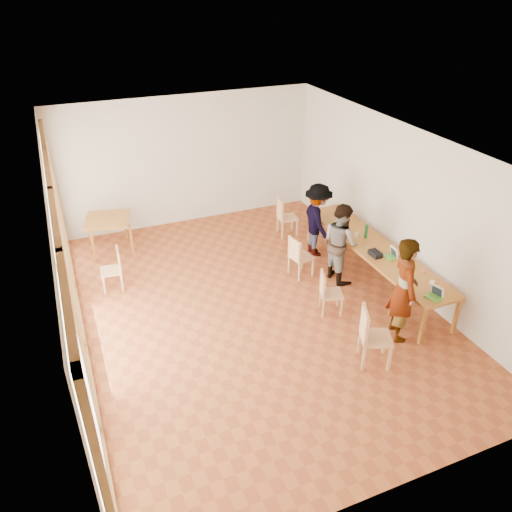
{
  "coord_description": "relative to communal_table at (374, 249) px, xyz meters",
  "views": [
    {
      "loc": [
        -2.77,
        -6.84,
        5.34
      ],
      "look_at": [
        0.04,
        -0.04,
        1.1
      ],
      "focal_mm": 35.0,
      "sensor_mm": 36.0,
      "label": 1
    }
  ],
  "objects": [
    {
      "name": "ground",
      "position": [
        -2.5,
        0.03,
        -0.7
      ],
      "size": [
        8.0,
        8.0,
        0.0
      ],
      "primitive_type": "plane",
      "color": "#9D4F26",
      "rests_on": "ground"
    },
    {
      "name": "wall_back",
      "position": [
        -2.5,
        4.03,
        0.8
      ],
      "size": [
        6.0,
        0.1,
        3.0
      ],
      "primitive_type": "cube",
      "color": "beige",
      "rests_on": "ground"
    },
    {
      "name": "wall_front",
      "position": [
        -2.5,
        -3.97,
        0.8
      ],
      "size": [
        6.0,
        0.1,
        3.0
      ],
      "primitive_type": "cube",
      "color": "beige",
      "rests_on": "ground"
    },
    {
      "name": "wall_right",
      "position": [
        0.5,
        0.03,
        0.8
      ],
      "size": [
        0.1,
        8.0,
        3.0
      ],
      "primitive_type": "cube",
      "color": "beige",
      "rests_on": "ground"
    },
    {
      "name": "window_wall",
      "position": [
        -5.46,
        0.03,
        0.8
      ],
      "size": [
        0.1,
        8.0,
        3.0
      ],
      "primitive_type": "cube",
      "color": "white",
      "rests_on": "ground"
    },
    {
      "name": "ceiling",
      "position": [
        -2.5,
        0.03,
        2.32
      ],
      "size": [
        6.0,
        8.0,
        0.04
      ],
      "primitive_type": "cube",
      "color": "white",
      "rests_on": "wall_back"
    },
    {
      "name": "communal_table",
      "position": [
        0.0,
        0.0,
        0.0
      ],
      "size": [
        0.8,
        4.0,
        0.75
      ],
      "color": "#AB6926",
      "rests_on": "ground"
    },
    {
      "name": "side_table",
      "position": [
        -4.54,
        3.23,
        -0.03
      ],
      "size": [
        0.9,
        0.9,
        0.75
      ],
      "rotation": [
        0.0,
        0.0,
        -0.24
      ],
      "color": "#AB6926",
      "rests_on": "ground"
    },
    {
      "name": "chair_near",
      "position": [
        -1.4,
        -1.97,
        -0.1
      ],
      "size": [
        0.6,
        0.6,
        0.52
      ],
      "rotation": [
        0.0,
        0.0,
        -0.42
      ],
      "color": "#E3A971",
      "rests_on": "ground"
    },
    {
      "name": "chair_mid",
      "position": [
        -1.34,
        -0.58,
        -0.21
      ],
      "size": [
        0.48,
        0.48,
        0.43
      ],
      "rotation": [
        0.0,
        0.0,
        -0.35
      ],
      "color": "#E3A971",
      "rests_on": "ground"
    },
    {
      "name": "chair_far",
      "position": [
        -1.26,
        0.7,
        -0.18
      ],
      "size": [
        0.46,
        0.46,
        0.45
      ],
      "rotation": [
        0.0,
        0.0,
        0.19
      ],
      "color": "#E3A971",
      "rests_on": "ground"
    },
    {
      "name": "chair_empty",
      "position": [
        -0.77,
        2.43,
        -0.16
      ],
      "size": [
        0.46,
        0.46,
        0.47
      ],
      "rotation": [
        0.0,
        0.0,
        -0.13
      ],
      "color": "#E3A971",
      "rests_on": "ground"
    },
    {
      "name": "chair_spare",
      "position": [
        -4.65,
        1.65,
        -0.2
      ],
      "size": [
        0.41,
        0.41,
        0.44
      ],
      "rotation": [
        0.0,
        0.0,
        3.06
      ],
      "color": "#E3A971",
      "rests_on": "ground"
    },
    {
      "name": "person_near",
      "position": [
        -0.56,
        -1.6,
        0.21
      ],
      "size": [
        0.61,
        0.76,
        1.82
      ],
      "primitive_type": "imported",
      "rotation": [
        0.0,
        0.0,
        1.27
      ],
      "color": "gray",
      "rests_on": "ground"
    },
    {
      "name": "person_mid",
      "position": [
        -0.55,
        0.35,
        0.09
      ],
      "size": [
        0.64,
        0.8,
        1.59
      ],
      "primitive_type": "imported",
      "rotation": [
        0.0,
        0.0,
        1.63
      ],
      "color": "gray",
      "rests_on": "ground"
    },
    {
      "name": "person_far",
      "position": [
        -0.5,
        1.37,
        0.09
      ],
      "size": [
        0.72,
        1.1,
        1.58
      ],
      "primitive_type": "imported",
      "rotation": [
        0.0,
        0.0,
        1.43
      ],
      "color": "gray",
      "rests_on": "ground"
    },
    {
      "name": "laptop_near",
      "position": [
        -0.07,
        -1.79,
        0.1
      ],
      "size": [
        0.27,
        0.29,
        0.21
      ],
      "rotation": [
        0.0,
        0.0,
        0.29
      ],
      "color": "#57A934",
      "rests_on": "communal_table"
    },
    {
      "name": "laptop_mid",
      "position": [
        0.06,
        -0.45,
        0.1
      ],
      "size": [
        0.22,
        0.25,
        0.2
      ],
      "rotation": [
        0.0,
        0.0,
        -0.06
      ],
      "color": "#57A934",
      "rests_on": "communal_table"
    },
    {
      "name": "laptop_far",
      "position": [
        -0.05,
        1.1,
        0.1
      ],
      "size": [
        0.24,
        0.27,
        0.2
      ],
      "rotation": [
        0.0,
        0.0,
        -0.13
      ],
      "color": "#57A934",
      "rests_on": "communal_table"
    },
    {
      "name": "yellow_mug",
      "position": [
        0.09,
        -0.87,
        0.1
      ],
      "size": [
        0.15,
        0.15,
        0.1
      ],
      "primitive_type": "imported",
      "rotation": [
        0.0,
        0.0,
        0.2
      ],
      "color": "gold",
      "rests_on": "communal_table"
    },
    {
      "name": "green_bottle",
      "position": [
        0.04,
        0.39,
        0.19
      ],
      "size": [
        0.07,
        0.07,
        0.28
      ],
      "primitive_type": "cylinder",
      "color": "#166531",
      "rests_on": "communal_table"
    },
    {
      "name": "clear_glass",
      "position": [
        -0.09,
        0.5,
        0.09
      ],
      "size": [
        0.07,
        0.07,
        0.09
      ],
      "primitive_type": "cylinder",
      "color": "silver",
      "rests_on": "communal_table"
    },
    {
      "name": "condiment_cup",
      "position": [
        0.14,
        -1.46,
        0.08
      ],
      "size": [
        0.08,
        0.08,
        0.06
      ],
      "primitive_type": "cylinder",
      "color": "white",
      "rests_on": "communal_table"
    },
    {
      "name": "pink_phone",
      "position": [
        0.26,
        -1.09,
        0.05
      ],
      "size": [
        0.05,
        0.1,
        0.01
      ],
      "primitive_type": "cube",
      "color": "#E14561",
      "rests_on": "communal_table"
    },
    {
      "name": "black_pouch",
      "position": [
        -0.19,
        -0.29,
        0.09
      ],
      "size": [
        0.16,
        0.26,
        0.09
      ],
      "primitive_type": "cube",
      "color": "black",
      "rests_on": "communal_table"
    }
  ]
}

